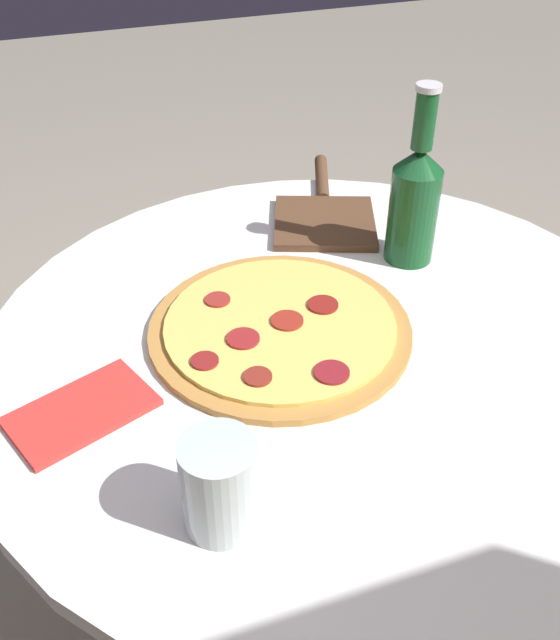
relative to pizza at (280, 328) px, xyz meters
name	(u,v)px	position (x,y,z in m)	size (l,w,h in m)	color
ground_plane	(315,625)	(-0.06, 0.03, -0.69)	(8.00, 8.00, 0.00)	gray
table	(326,439)	(-0.06, 0.03, -0.19)	(0.89, 0.89, 0.69)	white
pizza	(280,328)	(0.00, 0.00, 0.00)	(0.34, 0.34, 0.02)	#B77F3D
beer_bottle	(415,199)	(-0.24, -0.11, 0.09)	(0.07, 0.07, 0.26)	#144C23
pizza_paddle	(324,213)	(-0.17, -0.26, 0.00)	(0.20, 0.32, 0.02)	brown
drinking_glass	(220,485)	(0.15, 0.25, 0.04)	(0.07, 0.07, 0.10)	silver
napkin	(82,411)	(0.26, 0.06, 0.00)	(0.18, 0.14, 0.01)	red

